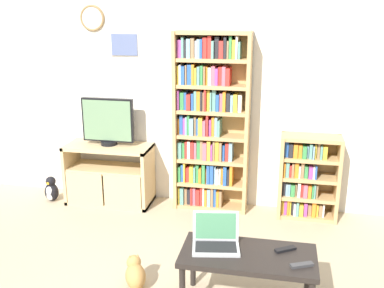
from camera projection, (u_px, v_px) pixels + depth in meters
The scene contains 11 objects.
wall_back at pixel (208, 88), 4.79m from camera, with size 6.91×0.09×2.60m.
tv_stand at pixel (109, 174), 5.01m from camera, with size 0.94×0.42×0.67m.
television at pixel (108, 122), 4.88m from camera, with size 0.58×0.18×0.52m.
bookshelf_tall at pixel (209, 123), 4.73m from camera, with size 0.79×0.27×1.90m.
bookshelf_short at pixel (305, 177), 4.67m from camera, with size 0.61×0.31×0.88m.
coffee_table at pixel (248, 260), 3.21m from camera, with size 0.96×0.47×0.44m.
laptop at pixel (216, 239), 3.28m from camera, with size 0.38×0.32×0.24m.
remote_near_laptop at pixel (285, 249), 3.23m from camera, with size 0.16×0.12×0.02m.
remote_far_from_laptop at pixel (302, 265), 3.03m from camera, with size 0.16×0.11×0.02m.
cat at pixel (135, 274), 3.53m from camera, with size 0.36×0.39×0.26m.
penguin_figurine at pixel (51, 190), 5.11m from camera, with size 0.16×0.14×0.29m.
Camera 1 is at (0.78, -2.64, 2.12)m, focal length 42.00 mm.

